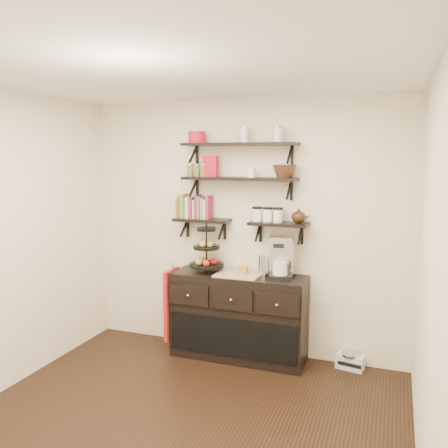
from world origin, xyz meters
TOP-DOWN VIEW (x-y plane):
  - floor at (0.00, 0.00)m, footprint 3.50×3.50m
  - ceiling at (0.00, 0.00)m, footprint 3.50×3.50m
  - back_wall at (0.00, 1.75)m, footprint 3.50×0.02m
  - right_wall at (1.75, 0.00)m, footprint 0.02×3.50m
  - shelf_top at (0.00, 1.62)m, footprint 1.20×0.27m
  - shelf_mid at (0.00, 1.62)m, footprint 1.20×0.27m
  - shelf_low_left at (-0.42, 1.63)m, footprint 0.60×0.25m
  - shelf_low_right at (0.42, 1.63)m, footprint 0.60×0.25m
  - cookbooks at (-0.47, 1.63)m, footprint 0.43×0.15m
  - glass_canisters at (0.30, 1.63)m, footprint 0.32×0.10m
  - sideboard at (0.04, 1.51)m, footprint 1.40×0.50m
  - fruit_stand at (-0.32, 1.52)m, footprint 0.36×0.36m
  - candle at (0.08, 1.51)m, footprint 0.08×0.08m
  - coffee_maker at (0.47, 1.54)m, footprint 0.26×0.25m
  - thermal_carafe at (0.31, 1.49)m, footprint 0.11×0.11m
  - apron at (-0.69, 1.41)m, footprint 0.04×0.32m
  - radio at (1.17, 1.63)m, footprint 0.29×0.21m
  - recipe_box at (-0.32, 1.61)m, footprint 0.17×0.08m
  - walnut_bowl at (0.47, 1.61)m, footprint 0.24×0.24m
  - ramekins at (0.13, 1.61)m, footprint 0.09×0.09m
  - teapot at (0.62, 1.63)m, footprint 0.21×0.17m
  - red_pot at (-0.47, 1.61)m, footprint 0.18×0.18m

SIDE VIEW (x-z plane):
  - floor at x=0.00m, z-range 0.00..0.00m
  - radio at x=1.17m, z-range 0.00..0.16m
  - sideboard at x=0.04m, z-range -0.01..0.91m
  - apron at x=-0.69m, z-range 0.16..0.91m
  - candle at x=0.08m, z-range 0.92..1.00m
  - thermal_carafe at x=0.31m, z-range 0.90..1.12m
  - fruit_stand at x=-0.32m, z-range 0.82..1.35m
  - coffee_maker at x=0.47m, z-range 0.89..1.32m
  - back_wall at x=0.00m, z-range 0.00..2.70m
  - right_wall at x=1.75m, z-range 0.00..2.70m
  - shelf_low_left at x=-0.42m, z-range 1.31..1.54m
  - shelf_low_right at x=0.42m, z-range 1.31..1.54m
  - glass_canisters at x=0.30m, z-range 1.45..1.58m
  - teapot at x=0.62m, z-range 1.45..1.60m
  - cookbooks at x=-0.47m, z-range 1.44..1.70m
  - shelf_mid at x=0.00m, z-range 1.77..2.00m
  - ramekins at x=0.13m, z-range 1.90..2.00m
  - walnut_bowl at x=0.47m, z-range 1.90..2.03m
  - recipe_box at x=-0.32m, z-range 1.90..2.12m
  - shelf_top at x=0.00m, z-range 2.12..2.35m
  - red_pot at x=-0.47m, z-range 2.25..2.37m
  - ceiling at x=0.00m, z-range 2.69..2.71m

